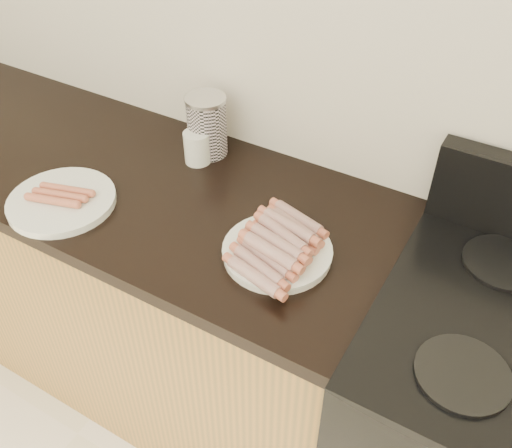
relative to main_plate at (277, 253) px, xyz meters
The scene contains 11 objects.
wall_back 0.56m from the main_plate, 111.92° to the left, with size 4.00×0.04×2.60m, color silver.
cabinet_base 0.98m from the main_plate, behind, with size 2.20×0.59×0.86m, color #B37D36.
counter_slab 0.85m from the main_plate, behind, with size 2.20×0.62×0.04m, color black.
burner_near_left 0.47m from the main_plate, 14.43° to the right, with size 0.18×0.18×0.01m, color black.
burner_far_left 0.51m from the main_plate, 25.86° to the left, with size 0.18×0.18×0.01m, color black.
main_plate is the anchor object (origin of this frame).
side_plate 0.58m from the main_plate, 168.74° to the right, with size 0.27×0.27×0.02m, color white.
hotdog_pile 0.03m from the main_plate, 97.13° to the right, with size 0.14×0.29×0.05m.
plain_sausages 0.58m from the main_plate, 168.74° to the right, with size 0.14×0.11×0.02m.
canister 0.47m from the main_plate, 143.80° to the left, with size 0.11×0.11×0.18m.
mug 0.44m from the main_plate, 149.36° to the left, with size 0.07×0.07×0.09m, color white.
Camera 1 is at (0.59, 0.78, 1.82)m, focal length 40.00 mm.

